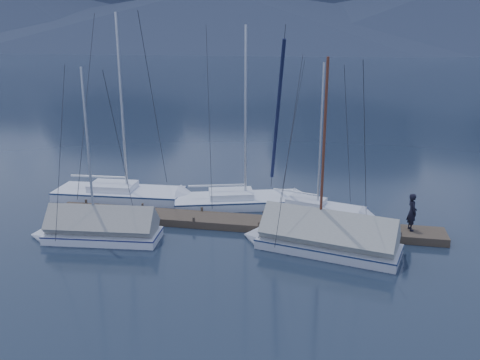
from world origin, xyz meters
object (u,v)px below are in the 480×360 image
sailboat_open_mid (255,202)px  person (412,212)px  sailboat_open_right (326,211)px  sailboat_open_left (138,196)px  sailboat_covered_near (316,239)px  sailboat_covered_far (93,231)px

sailboat_open_mid → person: sailboat_open_mid is taller
sailboat_open_mid → sailboat_open_right: 3.67m
sailboat_open_left → sailboat_open_right: (9.91, -0.34, -0.04)m
sailboat_open_right → person: size_ratio=4.88×
sailboat_covered_near → person: (3.94, 2.07, 0.73)m
sailboat_open_mid → sailboat_covered_near: (3.36, -5.00, 0.25)m
sailboat_open_right → sailboat_covered_near: size_ratio=0.93×
sailboat_covered_near → sailboat_covered_far: size_ratio=1.07×
sailboat_open_left → sailboat_covered_far: size_ratio=1.31×
sailboat_covered_near → person: bearing=27.8°
sailboat_open_left → sailboat_covered_far: 5.52m
sailboat_open_mid → sailboat_covered_far: size_ratio=1.23×
sailboat_open_left → sailboat_open_mid: size_ratio=1.07×
sailboat_open_right → sailboat_covered_near: 4.34m
person → sailboat_open_left: bearing=65.1°
sailboat_covered_far → sailboat_open_mid: bearing=43.9°
sailboat_open_mid → sailboat_covered_near: bearing=-56.2°
sailboat_open_left → person: sailboat_open_left is taller
sailboat_open_mid → person: 7.92m
sailboat_covered_near → sailboat_open_right: bearing=86.7°
sailboat_open_right → sailboat_covered_far: bearing=-151.9°
sailboat_open_right → person: sailboat_open_right is taller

